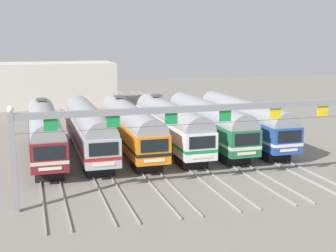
# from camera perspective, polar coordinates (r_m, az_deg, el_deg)

# --- Properties ---
(ground_plane) EXTENTS (160.00, 160.00, 0.00)m
(ground_plane) POSITION_cam_1_polar(r_m,az_deg,el_deg) (46.69, -2.14, -3.08)
(ground_plane) COLOR gray
(track_bed) EXTENTS (21.82, 70.00, 0.15)m
(track_bed) POSITION_cam_1_polar(r_m,az_deg,el_deg) (62.93, -6.08, 0.53)
(track_bed) COLOR gray
(track_bed) RESTS_ON ground
(commuter_train_maroon) EXTENTS (2.88, 18.06, 5.05)m
(commuter_train_maroon) POSITION_cam_1_polar(r_m,az_deg,el_deg) (44.70, -14.86, -0.53)
(commuter_train_maroon) COLOR maroon
(commuter_train_maroon) RESTS_ON ground
(commuter_train_stainless) EXTENTS (2.88, 18.06, 4.77)m
(commuter_train_stainless) POSITION_cam_1_polar(r_m,az_deg,el_deg) (45.00, -9.69, -0.25)
(commuter_train_stainless) COLOR #B2B5BA
(commuter_train_stainless) RESTS_ON ground
(commuter_train_orange) EXTENTS (2.88, 18.06, 5.05)m
(commuter_train_orange) POSITION_cam_1_polar(r_m,az_deg,el_deg) (45.66, -4.63, 0.03)
(commuter_train_orange) COLOR orange
(commuter_train_orange) RESTS_ON ground
(commuter_train_white) EXTENTS (2.88, 18.06, 5.05)m
(commuter_train_white) POSITION_cam_1_polar(r_m,az_deg,el_deg) (46.67, 0.25, 0.30)
(commuter_train_white) COLOR white
(commuter_train_white) RESTS_ON ground
(commuter_train_green) EXTENTS (2.88, 18.06, 4.77)m
(commuter_train_green) POSITION_cam_1_polar(r_m,az_deg,el_deg) (48.00, 4.89, 0.55)
(commuter_train_green) COLOR #236B42
(commuter_train_green) RESTS_ON ground
(commuter_train_blue) EXTENTS (2.88, 18.06, 4.77)m
(commuter_train_blue) POSITION_cam_1_polar(r_m,az_deg,el_deg) (49.63, 9.26, 0.78)
(commuter_train_blue) COLOR #284C9E
(commuter_train_blue) RESTS_ON ground
(catenary_gantry) EXTENTS (25.56, 0.44, 6.97)m
(catenary_gantry) POSITION_cam_1_polar(r_m,az_deg,el_deg) (32.98, 3.77, 0.60)
(catenary_gantry) COLOR gray
(catenary_gantry) RESTS_ON ground
(maintenance_building) EXTENTS (25.23, 10.00, 7.13)m
(maintenance_building) POSITION_cam_1_polar(r_m,az_deg,el_deg) (79.92, -15.84, 4.87)
(maintenance_building) COLOR beige
(maintenance_building) RESTS_ON ground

